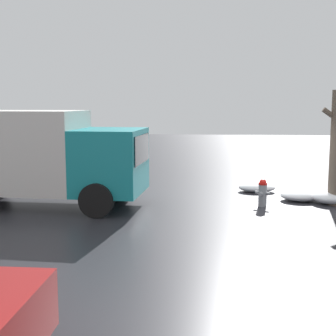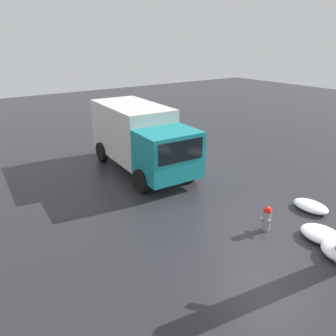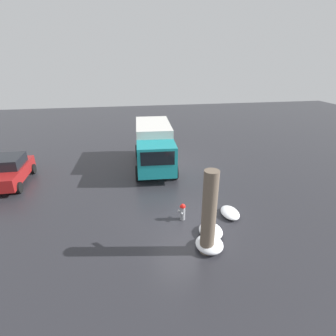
% 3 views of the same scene
% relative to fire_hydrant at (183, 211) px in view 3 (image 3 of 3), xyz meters
% --- Properties ---
extents(ground_plane, '(60.00, 60.00, 0.00)m').
position_rel_fire_hydrant_xyz_m(ground_plane, '(-0.00, -0.00, -0.41)').
color(ground_plane, '#28282D').
extents(fire_hydrant, '(0.43, 0.36, 0.79)m').
position_rel_fire_hydrant_xyz_m(fire_hydrant, '(0.00, 0.00, 0.00)').
color(fire_hydrant, gray).
rests_on(fire_hydrant, ground_plane).
extents(tree_trunk, '(0.80, 0.53, 3.31)m').
position_rel_fire_hydrant_xyz_m(tree_trunk, '(-2.18, -0.45, 1.26)').
color(tree_trunk, '#6B5B4C').
rests_on(tree_trunk, ground_plane).
extents(delivery_truck, '(6.11, 2.75, 2.73)m').
position_rel_fire_hydrant_xyz_m(delivery_truck, '(6.50, 0.48, 1.08)').
color(delivery_truck, teal).
rests_on(delivery_truck, ground_plane).
extents(parked_car, '(3.82, 1.99, 1.56)m').
position_rel_fire_hydrant_xyz_m(parked_car, '(5.25, 8.98, 0.38)').
color(parked_car, maroon).
rests_on(parked_car, ground_plane).
extents(snow_pile_by_hydrant, '(1.20, 0.80, 0.29)m').
position_rel_fire_hydrant_xyz_m(snow_pile_by_hydrant, '(-0.06, -2.23, -0.26)').
color(snow_pile_by_hydrant, white).
rests_on(snow_pile_by_hydrant, ground_plane).
extents(snow_pile_curbside, '(1.20, 0.95, 0.32)m').
position_rel_fire_hydrant_xyz_m(snow_pile_curbside, '(-1.24, -0.92, -0.25)').
color(snow_pile_curbside, white).
rests_on(snow_pile_curbside, ground_plane).
extents(snow_pile_by_tree, '(1.15, 1.05, 0.38)m').
position_rel_fire_hydrant_xyz_m(snow_pile_by_tree, '(-2.07, -0.59, -0.22)').
color(snow_pile_by_tree, white).
rests_on(snow_pile_by_tree, ground_plane).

